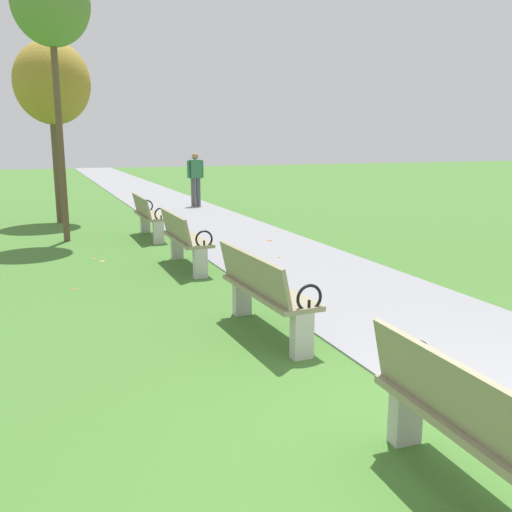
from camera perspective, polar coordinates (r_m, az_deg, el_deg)
name	(u,v)px	position (r m, az deg, el deg)	size (l,w,h in m)	color
paved_walkway	(152,196)	(20.74, -10.53, 6.01)	(2.54, 44.00, 0.02)	gray
park_bench_1	(479,430)	(3.41, 21.84, -16.20)	(0.52, 1.61, 0.90)	gray
park_bench_2	(264,290)	(5.86, 0.84, -3.53)	(0.54, 1.62, 0.90)	gray
park_bench_3	(184,238)	(9.01, -7.35, 1.80)	(0.47, 1.60, 0.90)	gray
park_bench_4	(148,215)	(11.91, -10.93, 4.12)	(0.48, 1.60, 0.90)	gray
tree_1	(51,5)	(12.14, -20.22, 22.92)	(1.46, 1.46, 5.37)	brown
tree_2	(52,85)	(14.74, -20.08, 16.10)	(1.78, 1.78, 4.34)	brown
pedestrian_walking	(195,176)	(17.32, -6.20, 8.08)	(0.53, 0.26, 1.62)	#4C4C56
scattered_leaves	(234,288)	(7.80, -2.25, -3.23)	(4.69, 14.14, 0.02)	brown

